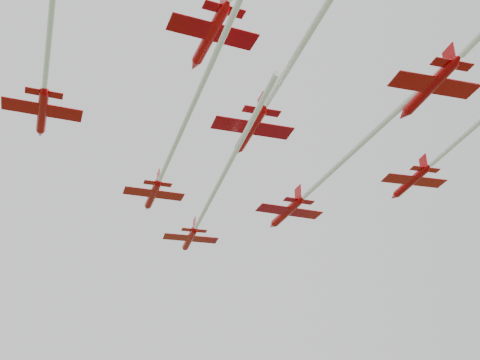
{
  "coord_description": "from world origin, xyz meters",
  "views": [
    {
      "loc": [
        -5.12,
        -69.62,
        19.92
      ],
      "look_at": [
        -5.93,
        0.92,
        54.32
      ],
      "focal_mm": 45.0,
      "sensor_mm": 36.0,
      "label": 1
    }
  ],
  "objects": [
    {
      "name": "jet_lead",
      "position": [
        -11.17,
        10.56,
        54.14
      ],
      "size": [
        16.84,
        50.96,
        2.63
      ],
      "rotation": [
        0.0,
        0.0,
        0.27
      ],
      "color": "#B00206"
    },
    {
      "name": "jet_row2_left",
      "position": [
        -13.84,
        -7.35,
        54.16
      ],
      "size": [
        19.12,
        50.72,
        2.44
      ],
      "rotation": [
        0.0,
        0.0,
        0.32
      ],
      "color": "#B00206"
    },
    {
      "name": "jet_row2_right",
      "position": [
        3.98,
        5.84,
        55.27
      ],
      "size": [
        18.53,
        43.3,
        2.96
      ],
      "rotation": [
        0.0,
        0.0,
        0.35
      ],
      "color": "#B00206"
    },
    {
      "name": "jet_row3_left",
      "position": [
        -22.3,
        -28.21,
        55.12
      ],
      "size": [
        21.81,
        54.15,
        2.51
      ],
      "rotation": [
        0.0,
        0.0,
        0.35
      ],
      "color": "#B00206"
    },
    {
      "name": "jet_row3_mid",
      "position": [
        0.38,
        -25.07,
        56.03
      ],
      "size": [
        22.55,
        63.19,
        2.83
      ],
      "rotation": [
        0.0,
        0.0,
        0.3
      ],
      "color": "#B00206"
    },
    {
      "name": "jet_row3_right",
      "position": [
        18.65,
        -8.88,
        53.79
      ],
      "size": [
        14.03,
        43.64,
        2.44
      ],
      "rotation": [
        0.0,
        0.0,
        0.25
      ],
      "color": "#B00206"
    }
  ]
}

